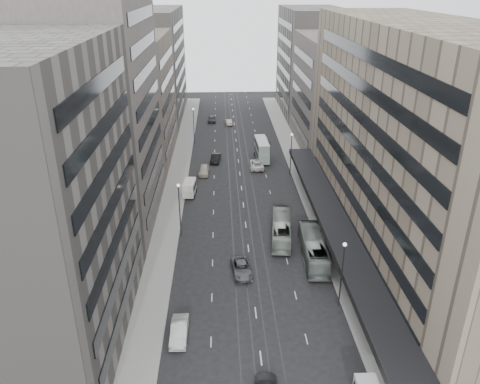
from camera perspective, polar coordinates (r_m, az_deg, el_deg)
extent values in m
plane|color=black|center=(59.46, 1.49, -10.87)|extent=(220.00, 220.00, 0.00)
cube|color=gray|center=(93.82, 7.29, 2.75)|extent=(4.00, 125.00, 0.15)
cube|color=gray|center=(92.89, -7.48, 2.51)|extent=(4.00, 125.00, 0.15)
cube|color=gray|center=(64.73, 20.59, 5.43)|extent=(15.00, 60.00, 30.00)
cube|color=black|center=(65.94, 11.54, -3.54)|extent=(4.40, 60.00, 0.50)
cube|color=#4F4944|center=(105.92, 11.55, 11.71)|extent=(15.00, 28.00, 24.00)
cube|color=slate|center=(134.39, 8.64, 15.39)|extent=(15.00, 32.00, 28.00)
cube|color=slate|center=(48.25, -23.99, -1.45)|extent=(15.00, 28.00, 30.00)
cube|color=#4F4944|center=(71.90, -17.03, 9.38)|extent=(15.00, 26.00, 34.00)
cube|color=#756B5B|center=(98.57, -13.10, 10.95)|extent=(15.00, 28.00, 25.00)
cube|color=slate|center=(130.30, -10.69, 14.97)|extent=(15.00, 38.00, 28.00)
cylinder|color=#262628|center=(54.61, 12.27, -9.97)|extent=(0.16, 0.16, 8.00)
sphere|color=silver|center=(52.45, 12.66, -6.26)|extent=(0.44, 0.44, 0.44)
cylinder|color=#262628|center=(89.77, 6.23, 4.47)|extent=(0.16, 0.16, 8.00)
sphere|color=silver|center=(88.47, 6.35, 6.97)|extent=(0.44, 0.44, 0.44)
cylinder|color=#262628|center=(67.89, -7.36, -2.37)|extent=(0.16, 0.16, 8.00)
sphere|color=silver|center=(66.16, -7.54, 0.81)|extent=(0.44, 0.44, 0.44)
cylinder|color=#262628|center=(107.97, -5.65, 7.92)|extent=(0.16, 0.16, 8.00)
sphere|color=silver|center=(106.89, -5.75, 10.03)|extent=(0.44, 0.44, 0.44)
imported|color=slate|center=(63.68, 8.92, -6.83)|extent=(3.26, 11.84, 3.27)
imported|color=#929D94|center=(68.15, 5.07, -4.48)|extent=(3.93, 11.28, 3.08)
cube|color=gray|center=(97.87, 2.66, 4.72)|extent=(2.58, 8.13, 2.06)
cube|color=gray|center=(97.25, 2.68, 5.79)|extent=(2.52, 7.81, 1.79)
cube|color=silver|center=(96.95, 2.69, 6.32)|extent=(2.58, 8.13, 0.11)
cylinder|color=black|center=(95.39, 2.21, 3.54)|extent=(0.29, 0.90, 0.89)
cylinder|color=black|center=(95.68, 3.54, 3.58)|extent=(0.29, 0.90, 0.89)
cylinder|color=black|center=(100.79, 1.81, 4.70)|extent=(0.29, 0.90, 0.89)
cylinder|color=black|center=(101.06, 3.07, 4.74)|extent=(0.29, 0.90, 0.89)
cube|color=beige|center=(81.96, -6.16, 0.22)|extent=(2.29, 4.40, 1.31)
cube|color=silver|center=(81.49, -6.20, 0.97)|extent=(2.24, 4.31, 1.03)
cylinder|color=black|center=(81.12, -6.95, -0.59)|extent=(0.25, 0.69, 0.68)
cylinder|color=black|center=(80.83, -5.62, -0.62)|extent=(0.25, 0.69, 0.68)
cylinder|color=black|center=(83.63, -6.65, 0.22)|extent=(0.25, 0.69, 0.68)
cylinder|color=black|center=(83.35, -5.35, 0.19)|extent=(0.25, 0.69, 0.68)
imported|color=#BABAB6|center=(51.48, -7.41, -16.44)|extent=(1.78, 4.96, 1.63)
imported|color=#525254|center=(60.58, 0.22, -9.30)|extent=(2.95, 5.40, 1.43)
imported|color=#B7A998|center=(90.90, -4.41, 2.68)|extent=(2.20, 5.03, 1.69)
imported|color=black|center=(97.10, -2.98, 4.13)|extent=(2.32, 5.10, 1.62)
imported|color=silver|center=(93.79, 2.06, 3.41)|extent=(2.88, 5.95, 1.63)
imported|color=#5F5F62|center=(109.29, 2.98, 6.42)|extent=(2.25, 5.08, 1.45)
imported|color=#252527|center=(125.95, -3.44, 8.87)|extent=(1.95, 4.78, 1.62)
imported|color=#C0B19F|center=(123.44, -1.41, 8.53)|extent=(1.94, 4.35, 1.39)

